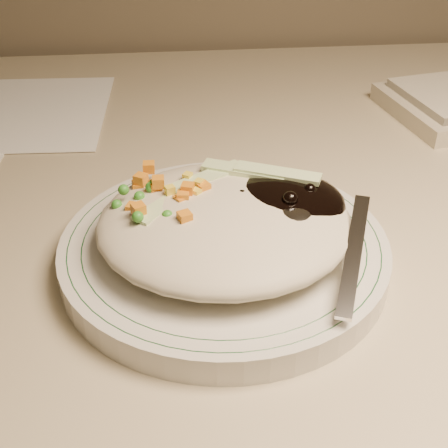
{
  "coord_description": "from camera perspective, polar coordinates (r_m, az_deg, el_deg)",
  "views": [
    {
      "loc": [
        -0.14,
        0.83,
        1.04
      ],
      "look_at": [
        -0.1,
        1.22,
        0.78
      ],
      "focal_mm": 50.0,
      "sensor_mm": 36.0,
      "label": 1
    }
  ],
  "objects": [
    {
      "name": "desk",
      "position": [
        0.76,
        6.26,
        -7.63
      ],
      "size": [
        1.4,
        0.7,
        0.74
      ],
      "color": "tan",
      "rests_on": "ground"
    },
    {
      "name": "plate",
      "position": [
        0.49,
        0.0,
        -2.53
      ],
      "size": [
        0.25,
        0.25,
        0.02
      ],
      "primitive_type": "cylinder",
      "color": "silver",
      "rests_on": "desk"
    },
    {
      "name": "plate_rim",
      "position": [
        0.48,
        -0.0,
        -1.58
      ],
      "size": [
        0.24,
        0.24,
        0.0
      ],
      "color": "#144723",
      "rests_on": "plate"
    },
    {
      "name": "meal",
      "position": [
        0.47,
        0.53,
        0.55
      ],
      "size": [
        0.21,
        0.19,
        0.05
      ],
      "color": "#B4A992",
      "rests_on": "plate"
    }
  ]
}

